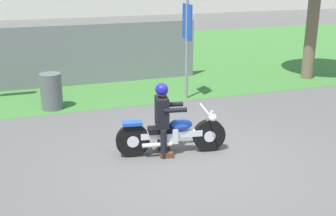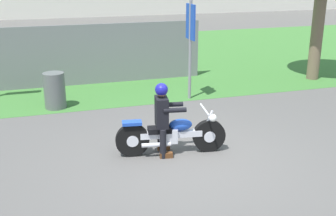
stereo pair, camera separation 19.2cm
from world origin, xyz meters
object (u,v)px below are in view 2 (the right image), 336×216
Objects in this scene: rider_lead at (163,114)px; sign_banner at (190,35)px; trash_can at (55,91)px; motorcycle_lead at (172,134)px.

sign_banner reaches higher than rider_lead.
rider_lead is 3.92m from trash_can.
sign_banner reaches higher than trash_can.
motorcycle_lead is 1.50× the size of rider_lead.
sign_banner is (1.72, 3.24, 0.91)m from rider_lead.
trash_can is (-1.78, 3.47, -0.36)m from rider_lead.
motorcycle_lead is at bearing -115.44° from sign_banner.
motorcycle_lead is 0.80× the size of sign_banner.
motorcycle_lead is at bearing -0.85° from rider_lead.
motorcycle_lead is at bearing -60.88° from trash_can.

